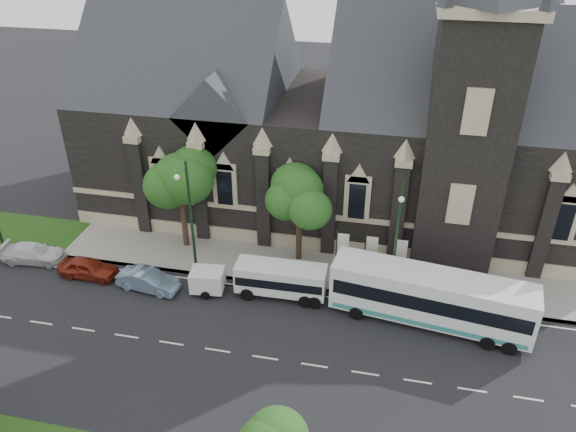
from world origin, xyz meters
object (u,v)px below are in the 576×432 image
(sedan, at_px, (148,280))
(car_far_red, at_px, (88,268))
(street_lamp_mid, at_px, (190,214))
(tour_coach, at_px, (431,297))
(shuttle_bus, at_px, (281,279))
(banner_flag_left, at_px, (341,249))
(tree_walk_right, at_px, (303,191))
(banner_flag_right, at_px, (398,256))
(tree_walk_left, at_px, (183,180))
(car_far_white, at_px, (33,253))
(street_lamp_near, at_px, (397,237))
(banner_flag_center, at_px, (369,253))
(box_trailer, at_px, (208,280))

(sedan, distance_m, car_far_red, 4.88)
(street_lamp_mid, bearing_deg, sedan, -138.98)
(tour_coach, bearing_deg, shuttle_bus, -176.25)
(banner_flag_left, height_order, sedan, banner_flag_left)
(tree_walk_right, xyz_separation_m, sedan, (-9.83, -5.90, -5.09))
(banner_flag_right, distance_m, sedan, 17.49)
(tree_walk_left, relative_size, banner_flag_right, 1.91)
(shuttle_bus, distance_m, car_far_red, 14.16)
(banner_flag_right, bearing_deg, sedan, -166.10)
(tree_walk_left, height_order, banner_flag_right, tree_walk_left)
(shuttle_bus, distance_m, car_far_white, 19.17)
(banner_flag_left, relative_size, tour_coach, 0.31)
(street_lamp_near, xyz_separation_m, banner_flag_right, (0.29, 1.91, -2.73))
(tour_coach, relative_size, shuttle_bus, 2.06)
(shuttle_bus, relative_size, car_far_white, 1.30)
(tree_walk_right, xyz_separation_m, shuttle_bus, (-0.56, -4.63, -4.42))
(sedan, xyz_separation_m, car_far_white, (-9.89, 1.38, -0.04))
(tree_walk_left, xyz_separation_m, street_lamp_near, (15.80, -3.61, -0.62))
(shuttle_bus, bearing_deg, banner_flag_left, 37.62)
(tree_walk_right, xyz_separation_m, banner_flag_left, (3.08, -1.71, -3.43))
(banner_flag_center, distance_m, car_far_white, 25.01)
(tree_walk_left, bearing_deg, box_trailer, -57.67)
(banner_flag_right, height_order, shuttle_bus, banner_flag_right)
(car_far_white, bearing_deg, car_far_red, -106.71)
(shuttle_bus, height_order, box_trailer, shuttle_bus)
(banner_flag_center, relative_size, banner_flag_right, 1.00)
(car_far_red, bearing_deg, banner_flag_center, -78.70)
(street_lamp_near, height_order, box_trailer, street_lamp_near)
(tour_coach, distance_m, car_far_red, 24.03)
(tour_coach, xyz_separation_m, box_trailer, (-14.96, 0.02, -1.01))
(banner_flag_left, bearing_deg, car_far_white, -173.00)
(tree_walk_left, xyz_separation_m, banner_flag_left, (12.08, -1.70, -3.35))
(tree_walk_left, height_order, banner_flag_center, tree_walk_left)
(banner_flag_left, relative_size, box_trailer, 1.20)
(street_lamp_mid, bearing_deg, shuttle_bus, -8.62)
(tour_coach, bearing_deg, car_far_red, -171.92)
(banner_flag_center, bearing_deg, banner_flag_left, 180.00)
(box_trailer, bearing_deg, shuttle_bus, 1.23)
(tour_coach, relative_size, car_far_red, 2.99)
(street_lamp_near, xyz_separation_m, sedan, (-16.62, -2.28, -4.38))
(banner_flag_right, height_order, car_far_red, banner_flag_right)
(street_lamp_near, bearing_deg, tour_coach, -34.25)
(shuttle_bus, height_order, car_far_red, shuttle_bus)
(tree_walk_right, distance_m, street_lamp_mid, 8.10)
(tree_walk_left, distance_m, tour_coach, 19.44)
(shuttle_bus, bearing_deg, box_trailer, -173.32)
(street_lamp_mid, distance_m, sedan, 5.59)
(banner_flag_center, xyz_separation_m, car_far_white, (-24.80, -2.80, -1.69))
(banner_flag_right, xyz_separation_m, box_trailer, (-12.73, -3.60, -1.39))
(banner_flag_center, distance_m, tour_coach, 5.59)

